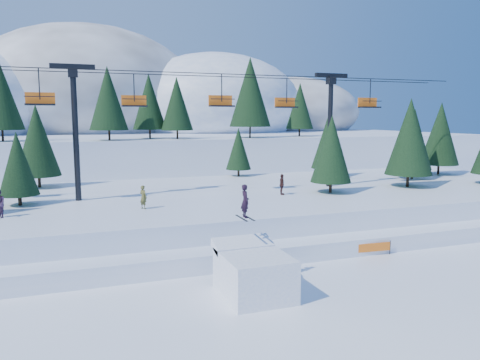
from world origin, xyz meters
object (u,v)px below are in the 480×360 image
object	(u,v)px
chairlift	(205,112)
jump_kicker	(254,272)
banner_far	(385,243)
banner_near	(371,248)

from	to	relation	value
chairlift	jump_kicker	bearing A→B (deg)	-97.73
jump_kicker	banner_far	distance (m)	11.95
banner_far	chairlift	bearing A→B (deg)	125.54
jump_kicker	banner_near	distance (m)	10.22
jump_kicker	banner_far	size ratio (longest dim) A/B	1.91
jump_kicker	chairlift	world-z (taller)	chairlift
chairlift	banner_near	distance (m)	17.37
banner_near	banner_far	world-z (taller)	same
jump_kicker	chairlift	xyz separation A→B (m)	(2.26, 16.67, 8.13)
banner_near	chairlift	bearing A→B (deg)	119.09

